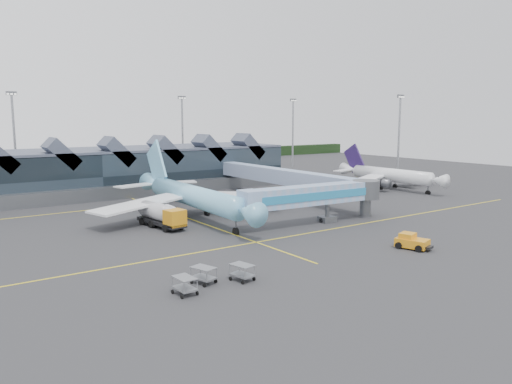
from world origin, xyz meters
TOP-DOWN VIEW (x-y plane):
  - ground at (0.00, 0.00)m, footprint 260.00×260.00m
  - taxi_stripes at (0.00, 10.00)m, footprint 120.00×60.00m
  - tree_line_far at (0.00, 110.00)m, footprint 260.00×4.00m
  - terminal at (-5.07, 47.35)m, footprint 90.00×22.25m
  - light_masts at (21.00, 62.80)m, footprint 132.40×42.56m
  - main_airliner at (0.71, 11.68)m, footprint 33.95×39.02m
  - regional_jet at (53.80, 15.59)m, footprint 27.16×29.46m
  - jet_bridge at (15.48, -3.82)m, footprint 25.67×5.45m
  - fuel_truck at (-6.44, 7.97)m, footprint 4.08×10.70m
  - pushback_tug at (14.18, -21.79)m, footprint 3.61×4.71m
  - baggage_carts at (-13.51, -19.47)m, footprint 8.38×4.30m

SIDE VIEW (x-z plane):
  - ground at x=0.00m, z-range 0.00..0.00m
  - taxi_stripes at x=0.00m, z-range 0.00..0.01m
  - pushback_tug at x=14.18m, z-range -0.10..1.81m
  - baggage_carts at x=-13.51m, z-range 0.10..1.77m
  - fuel_truck at x=-6.44m, z-range 0.22..3.77m
  - tree_line_far at x=0.00m, z-range 0.00..4.00m
  - regional_jet at x=53.80m, z-range -1.86..8.30m
  - main_airliner at x=0.71m, z-range -2.58..9.96m
  - jet_bridge at x=15.48m, z-range 1.28..7.47m
  - terminal at x=-5.07m, z-range -1.38..11.14m
  - light_masts at x=21.00m, z-range 1.26..23.71m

